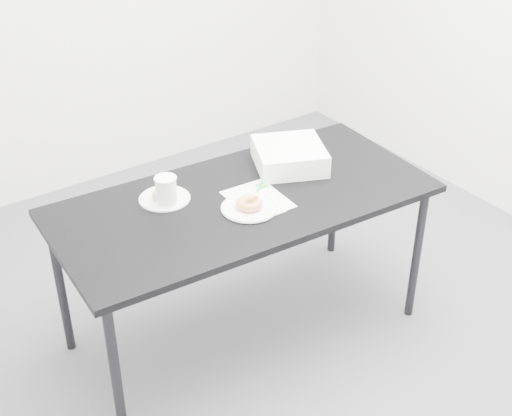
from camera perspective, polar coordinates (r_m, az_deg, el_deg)
floor at (r=3.60m, az=0.21°, el=-10.62°), size 4.00×4.00×0.00m
table at (r=3.23m, az=-1.00°, el=-0.04°), size 1.76×0.90×0.78m
scorecard at (r=3.19m, az=0.14°, el=0.71°), size 0.24×0.30×0.00m
logo_patch at (r=3.29m, az=0.50°, el=1.82°), size 0.05×0.05×0.00m
pen at (r=3.27m, az=0.30°, el=1.70°), size 0.11×0.10×0.01m
napkin at (r=3.12m, az=0.28°, el=-0.02°), size 0.18×0.18×0.00m
plate_near at (r=3.11m, az=-0.54°, el=0.02°), size 0.25×0.25×0.01m
donut_near at (r=3.10m, az=-0.54°, el=0.37°), size 0.13×0.13×0.04m
plate_far at (r=3.21m, az=-7.33°, el=0.76°), size 0.23×0.23×0.01m
donut_far at (r=3.20m, az=-7.35°, el=1.08°), size 0.12×0.12×0.04m
coffee_cup at (r=3.14m, az=-7.20°, el=1.35°), size 0.09×0.09×0.14m
cup_lid at (r=3.41m, az=1.63°, el=3.05°), size 0.10×0.10×0.01m
bakery_box at (r=3.44m, az=2.70°, el=4.18°), size 0.42×0.42×0.11m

